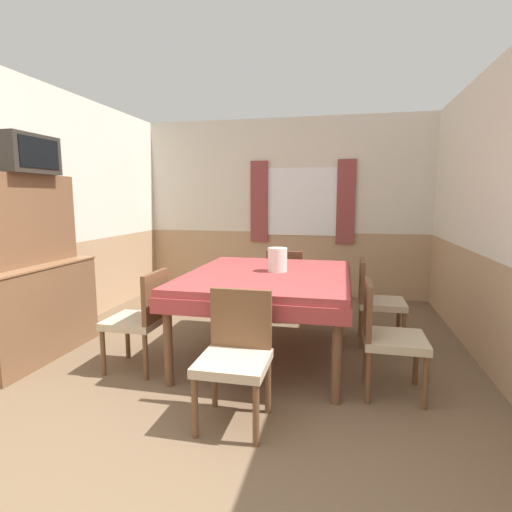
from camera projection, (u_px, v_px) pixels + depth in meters
The scene contains 12 objects.
wall_back at pixel (284, 208), 5.92m from camera, with size 4.57×0.10×2.60m.
wall_left at pixel (50, 213), 4.16m from camera, with size 0.05×4.95×2.60m.
wall_right at pixel (498, 217), 3.25m from camera, with size 0.05×4.95×2.60m.
dining_table at pixel (268, 284), 3.63m from camera, with size 1.46×1.74×0.78m.
chair_head_near at pixel (236, 352), 2.58m from camera, with size 0.44×0.44×0.85m.
chair_head_window at pixel (286, 282), 4.75m from camera, with size 0.44×0.44×0.85m.
chair_right_near at pixel (386, 333), 2.94m from camera, with size 0.44×0.44×0.85m.
chair_right_far at pixel (375, 298), 3.97m from camera, with size 0.44×0.44×0.85m.
chair_left_near at pixel (142, 316), 3.36m from camera, with size 0.44×0.44×0.85m.
sideboard at pixel (30, 283), 3.60m from camera, with size 0.46×1.25×1.66m.
tv at pixel (26, 154), 3.47m from camera, with size 0.29×0.55×0.34m.
vase at pixel (277, 260), 3.67m from camera, with size 0.18×0.18×0.22m.
Camera 1 is at (0.89, -1.34, 1.45)m, focal length 28.00 mm.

